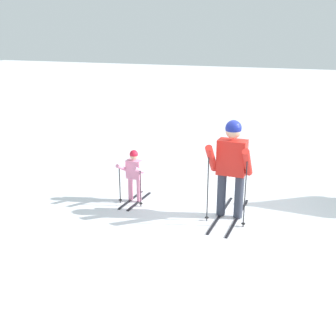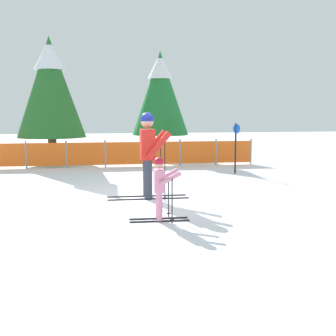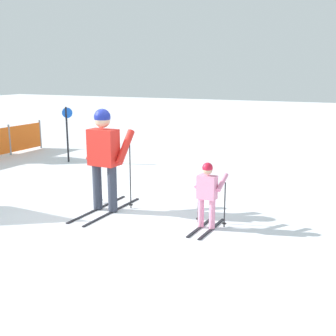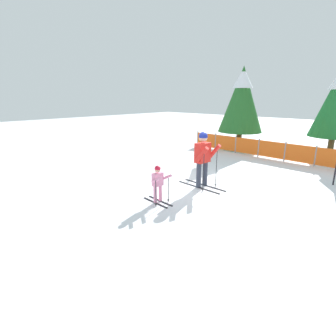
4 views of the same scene
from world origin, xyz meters
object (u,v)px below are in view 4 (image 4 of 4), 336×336
object	(u,v)px
safety_fence	(271,149)
conifer_far	(242,99)
skier_child	(158,181)
skier_adult	(203,155)

from	to	relation	value
safety_fence	conifer_far	distance (m)	3.63
skier_child	safety_fence	bearing A→B (deg)	93.26
skier_adult	conifer_far	distance (m)	7.44
safety_fence	conifer_far	size ratio (longest dim) A/B	2.02
skier_adult	safety_fence	xyz separation A→B (m)	(-0.01, 5.46, -0.62)
skier_child	safety_fence	xyz separation A→B (m)	(0.08, 7.39, -0.17)
skier_child	conifer_far	size ratio (longest dim) A/B	0.24
safety_fence	conifer_far	xyz separation A→B (m)	(-2.45, 1.35, 2.31)
skier_adult	safety_fence	world-z (taller)	skier_adult
safety_fence	skier_child	bearing A→B (deg)	-90.61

